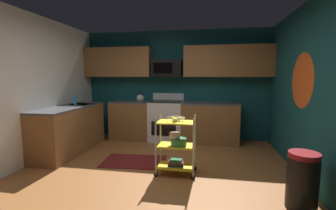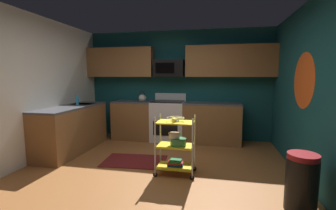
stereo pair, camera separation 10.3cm
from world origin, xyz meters
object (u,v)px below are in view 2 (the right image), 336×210
(mixing_bowl_large, at_px, (178,142))
(dish_soap_bottle, at_px, (77,100))
(fruit_bowl, at_px, (176,119))
(trash_can, at_px, (301,182))
(kettle, at_px, (142,98))
(oven_range, at_px, (168,120))
(rolling_cart, at_px, (175,146))
(mixing_bowl_small, at_px, (174,135))
(microwave, at_px, (169,68))
(book_stack, at_px, (175,163))

(mixing_bowl_large, bearing_deg, dish_soap_bottle, 157.49)
(fruit_bowl, relative_size, trash_can, 0.41)
(kettle, relative_size, dish_soap_bottle, 1.32)
(fruit_bowl, height_order, kettle, kettle)
(oven_range, height_order, rolling_cart, oven_range)
(mixing_bowl_small, height_order, trash_can, trash_can)
(microwave, xyz_separation_m, trash_can, (2.06, -2.69, -1.37))
(fruit_bowl, distance_m, mixing_bowl_large, 0.36)
(book_stack, bearing_deg, mixing_bowl_large, -0.00)
(oven_range, distance_m, mixing_bowl_large, 1.97)
(mixing_bowl_large, height_order, trash_can, trash_can)
(trash_can, bearing_deg, microwave, 127.51)
(mixing_bowl_large, bearing_deg, kettle, 121.90)
(mixing_bowl_large, bearing_deg, mixing_bowl_small, -175.97)
(mixing_bowl_large, bearing_deg, trash_can, -24.59)
(book_stack, bearing_deg, fruit_bowl, -135.00)
(fruit_bowl, relative_size, dish_soap_bottle, 1.36)
(trash_can, bearing_deg, fruit_bowl, 156.00)
(dish_soap_bottle, distance_m, trash_can, 4.22)
(kettle, bearing_deg, trash_can, -43.77)
(microwave, distance_m, fruit_bowl, 2.21)
(rolling_cart, height_order, dish_soap_bottle, dish_soap_bottle)
(rolling_cart, relative_size, mixing_bowl_large, 3.63)
(dish_soap_bottle, bearing_deg, rolling_cart, -22.89)
(rolling_cart, xyz_separation_m, fruit_bowl, (0.00, -0.00, 0.42))
(dish_soap_bottle, bearing_deg, microwave, 30.55)
(trash_can, bearing_deg, mixing_bowl_small, 156.40)
(oven_range, xyz_separation_m, mixing_bowl_small, (0.48, -1.89, 0.14))
(fruit_bowl, relative_size, mixing_bowl_large, 1.08)
(dish_soap_bottle, xyz_separation_m, trash_can, (3.82, -1.65, -0.69))
(oven_range, xyz_separation_m, fruit_bowl, (0.50, -1.89, 0.40))
(rolling_cart, xyz_separation_m, book_stack, (0.00, 0.00, -0.28))
(microwave, bearing_deg, mixing_bowl_small, -76.42)
(fruit_bowl, height_order, book_stack, fruit_bowl)
(kettle, bearing_deg, fruit_bowl, -59.04)
(mixing_bowl_small, bearing_deg, kettle, 120.47)
(microwave, relative_size, book_stack, 2.80)
(rolling_cart, relative_size, kettle, 3.47)
(mixing_bowl_large, height_order, dish_soap_bottle, dish_soap_bottle)
(book_stack, bearing_deg, mixing_bowl_small, -167.33)
(oven_range, height_order, fruit_bowl, oven_range)
(mixing_bowl_large, height_order, mixing_bowl_small, mixing_bowl_small)
(microwave, xyz_separation_m, fruit_bowl, (0.50, -1.99, -0.82))
(mixing_bowl_large, distance_m, mixing_bowl_small, 0.12)
(oven_range, bearing_deg, trash_can, -51.39)
(rolling_cart, bearing_deg, microwave, 104.13)
(fruit_bowl, xyz_separation_m, mixing_bowl_small, (-0.02, -0.00, -0.26))
(oven_range, bearing_deg, book_stack, -75.13)
(mixing_bowl_large, bearing_deg, rolling_cart, 180.00)
(microwave, height_order, rolling_cart, microwave)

